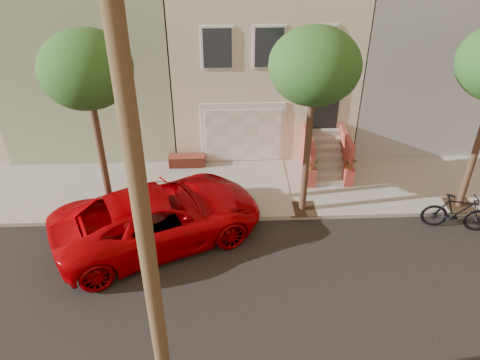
{
  "coord_description": "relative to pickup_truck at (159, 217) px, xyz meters",
  "views": [
    {
      "loc": [
        -1.68,
        -9.41,
        10.35
      ],
      "look_at": [
        -1.18,
        3.0,
        2.02
      ],
      "focal_mm": 36.5,
      "sensor_mm": 36.0,
      "label": 1
    }
  ],
  "objects": [
    {
      "name": "ground",
      "position": [
        3.75,
        -2.7,
        -0.91
      ],
      "size": [
        90.0,
        90.0,
        0.0
      ],
      "primitive_type": "plane",
      "color": "black",
      "rests_on": "ground"
    },
    {
      "name": "sidewalk",
      "position": [
        3.75,
        2.65,
        -0.83
      ],
      "size": [
        40.0,
        3.7,
        0.15
      ],
      "primitive_type": "cube",
      "color": "gray",
      "rests_on": "ground"
    },
    {
      "name": "house_row",
      "position": [
        3.75,
        8.49,
        2.74
      ],
      "size": [
        33.1,
        11.7,
        7.0
      ],
      "color": "beige",
      "rests_on": "sidewalk"
    },
    {
      "name": "tree_left",
      "position": [
        -1.75,
        1.2,
        4.35
      ],
      "size": [
        2.7,
        2.57,
        6.3
      ],
      "color": "#2D2116",
      "rests_on": "sidewalk"
    },
    {
      "name": "tree_mid",
      "position": [
        4.75,
        1.2,
        4.35
      ],
      "size": [
        2.7,
        2.57,
        6.3
      ],
      "color": "#2D2116",
      "rests_on": "sidewalk"
    },
    {
      "name": "pickup_truck",
      "position": [
        0.0,
        0.0,
        0.0
      ],
      "size": [
        7.18,
        5.34,
        1.81
      ],
      "primitive_type": "imported",
      "rotation": [
        0.0,
        0.0,
        1.98
      ],
      "color": "#A70005",
      "rests_on": "ground"
    },
    {
      "name": "motorcycle",
      "position": [
        9.62,
        0.16,
        -0.25
      ],
      "size": [
        2.28,
        1.11,
        1.32
      ],
      "primitive_type": "imported",
      "rotation": [
        0.0,
        0.0,
        1.34
      ],
      "color": "black",
      "rests_on": "ground"
    }
  ]
}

